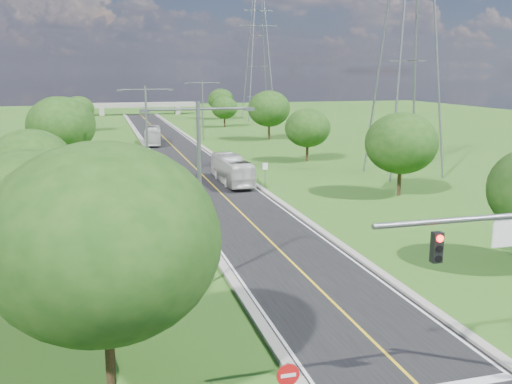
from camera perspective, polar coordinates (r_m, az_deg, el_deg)
ground at (r=78.68m, az=-7.26°, el=3.50°), size 260.00×260.00×0.00m
road at (r=84.56m, az=-7.85°, el=4.09°), size 8.00×150.00×0.06m
curb_left at (r=84.11m, az=-10.73°, el=4.01°), size 0.50×150.00×0.22m
curb_right at (r=85.20m, az=-5.01°, el=4.27°), size 0.50×150.00×0.22m
do_not_enter_left at (r=19.09m, az=3.21°, el=-18.65°), size 0.76×0.11×2.50m
speed_limit_sign at (r=58.21m, az=0.92°, el=2.21°), size 0.55×0.09×2.40m
overpass at (r=157.70m, az=-11.53°, el=8.46°), size 30.00×3.00×3.20m
streetlight_near_left at (r=30.00m, az=-5.67°, el=1.27°), size 5.90×0.25×10.00m
streetlight_mid_left at (r=62.51m, az=-10.89°, el=6.69°), size 5.90×0.25×10.00m
streetlight_far_right at (r=96.72m, az=-5.36°, el=8.66°), size 5.90×0.25×10.00m
power_tower_near at (r=65.93m, az=15.02°, el=13.79°), size 9.00×6.40×28.00m
power_tower_far at (r=137.15m, az=0.23°, el=13.05°), size 9.00×6.40×28.00m
tree_la at (r=26.01m, az=-21.72°, el=-2.74°), size 7.14×7.14×8.30m
tree_lb at (r=45.86m, az=-21.59°, el=2.56°), size 6.30×6.30×7.33m
tree_lc at (r=67.45m, az=-18.92°, el=6.32°), size 7.56×7.56×8.79m
tree_ld at (r=91.50m, az=-19.32°, el=7.23°), size 6.72×6.72×7.82m
tree_le at (r=115.34m, az=-17.31°, el=7.90°), size 5.88×5.88×6.84m
tree_lf at (r=19.87m, az=-15.01°, el=-4.83°), size 7.98×7.98×9.28m
tree_rb at (r=54.62m, az=14.32°, el=4.75°), size 6.72×6.72×7.82m
tree_rc at (r=74.12m, az=5.19°, el=6.40°), size 5.88×5.88×6.84m
tree_rd at (r=97.36m, az=1.31°, el=8.33°), size 7.14×7.14×8.30m
tree_re at (r=120.03m, az=-3.17°, el=8.41°), size 5.46×5.46×6.35m
tree_rf at (r=140.25m, az=-3.53°, el=9.18°), size 6.30×6.30×7.33m
bus_outbound at (r=59.17m, az=-2.42°, el=2.23°), size 2.46×10.16×2.82m
bus_inbound at (r=92.60m, az=-10.27°, el=5.58°), size 3.39×10.21×2.79m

